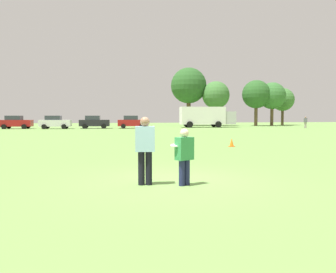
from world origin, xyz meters
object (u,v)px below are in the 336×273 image
Objects in this scene: parked_car_near_right at (94,122)px; bystander_far_jogger at (305,122)px; traffic_cone at (232,143)px; parked_car_mid_right at (55,122)px; parked_car_far_right at (132,122)px; player_thrower at (145,147)px; box_truck at (206,116)px; player_defender at (184,154)px; parked_car_center at (16,122)px; frisbee at (176,145)px.

parked_car_near_right is 30.43m from bystander_far_jogger.
traffic_cone is 0.11× the size of parked_car_mid_right.
parked_car_far_right is at bearing 95.72° from traffic_cone.
bystander_far_jogger is at bearing -9.53° from parked_car_near_right.
box_truck reaches higher than player_thrower.
parked_car_near_right reaches higher than bystander_far_jogger.
box_truck is (17.03, 1.33, 0.83)m from parked_car_near_right.
parked_car_mid_right is 2.56× the size of bystander_far_jogger.
parked_car_mid_right is at bearing 100.17° from player_thrower.
player_defender is 41.61m from parked_car_near_right.
parked_car_center is 10.66m from parked_car_near_right.
player_defender is at bearing -93.26° from parked_car_far_right.
player_defender is 0.34× the size of parked_car_center.
frisbee is at bearing -93.58° from parked_car_far_right.
parked_car_near_right reaches higher than player_thrower.
player_defender is 44.28m from parked_car_center.
parked_car_far_right is at bearing 86.74° from player_defender.
box_truck is (8.63, 32.45, 1.52)m from traffic_cone.
parked_car_near_right is 5.36m from parked_car_far_right.
parked_car_mid_right is 0.50× the size of box_truck.
parked_car_near_right and parked_car_far_right have the same top height.
parked_car_far_right reaches higher than bystander_far_jogger.
parked_car_near_right is 17.10m from box_truck.
box_truck is 14.48m from bystander_far_jogger.
bystander_far_jogger is (21.61, 26.09, 0.72)m from traffic_cone.
frisbee is 0.06× the size of parked_car_center.
parked_car_near_right is at bearing 93.82° from frisbee.
parked_car_center is at bearing 172.06° from bystander_far_jogger.
box_truck is at bearing 1.45° from parked_car_center.
parked_car_mid_right is at bearing 101.14° from frisbee.
box_truck is at bearing 153.87° from bystander_far_jogger.
parked_car_mid_right reaches higher than player_defender.
parked_car_far_right is 2.56× the size of bystander_far_jogger.
frisbee is 0.16× the size of bystander_far_jogger.
parked_car_mid_right is at bearing -175.40° from box_truck.
parked_car_far_right reaches higher than traffic_cone.
bystander_far_jogger reaches higher than frisbee.
traffic_cone is 37.03m from parked_car_center.
traffic_cone is (6.38, 10.12, -0.77)m from player_thrower.
parked_car_mid_right is at bearing 114.08° from traffic_cone.
player_thrower is 45.15m from box_truck.
parked_car_mid_right is at bearing 101.44° from player_defender.
box_truck is at bearing 4.47° from parked_car_near_right.
bystander_far_jogger reaches higher than player_defender.
parked_car_near_right is at bearing 105.10° from traffic_cone.
traffic_cone is at bearing 62.52° from player_defender.
player_thrower is at bearing -122.24° from traffic_cone.
parked_car_near_right is at bearing -3.39° from parked_car_center.
traffic_cone is 33.88m from bystander_far_jogger.
traffic_cone is 0.11× the size of parked_car_far_right.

